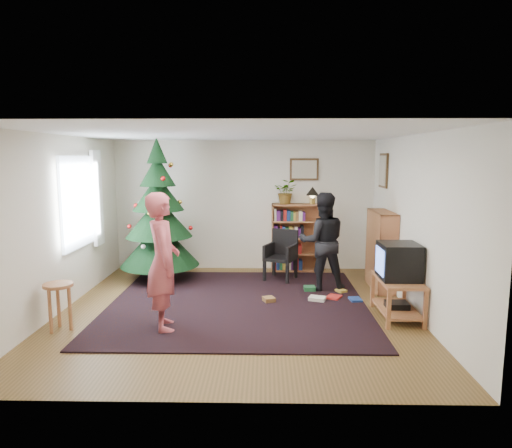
{
  "coord_description": "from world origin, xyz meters",
  "views": [
    {
      "loc": [
        0.41,
        -6.31,
        2.19
      ],
      "look_at": [
        0.26,
        1.06,
        1.1
      ],
      "focal_mm": 32.0,
      "sensor_mm": 36.0,
      "label": 1
    }
  ],
  "objects_px": {
    "stool": "(59,294)",
    "person_by_chair": "(322,242)",
    "potted_plant": "(286,192)",
    "crt_tv": "(399,261)",
    "picture_back": "(304,169)",
    "armchair": "(280,253)",
    "picture_right": "(383,171)",
    "bookshelf_right": "(381,249)",
    "tv_stand": "(397,294)",
    "christmas_tree": "(159,222)",
    "table_lamp": "(313,192)",
    "person_standing": "(163,262)",
    "bookshelf_back": "(296,237)"
  },
  "relations": [
    {
      "from": "stool",
      "to": "person_by_chair",
      "type": "height_order",
      "value": "person_by_chair"
    },
    {
      "from": "picture_back",
      "to": "potted_plant",
      "type": "distance_m",
      "value": 0.56
    },
    {
      "from": "picture_right",
      "to": "crt_tv",
      "type": "relative_size",
      "value": 1.08
    },
    {
      "from": "stool",
      "to": "person_by_chair",
      "type": "distance_m",
      "value": 4.03
    },
    {
      "from": "crt_tv",
      "to": "table_lamp",
      "type": "distance_m",
      "value": 2.84
    },
    {
      "from": "armchair",
      "to": "picture_back",
      "type": "bearing_deg",
      "value": 82.18
    },
    {
      "from": "bookshelf_right",
      "to": "stool",
      "type": "relative_size",
      "value": 2.12
    },
    {
      "from": "crt_tv",
      "to": "armchair",
      "type": "xyz_separation_m",
      "value": [
        -1.54,
        1.96,
        -0.31
      ]
    },
    {
      "from": "bookshelf_right",
      "to": "tv_stand",
      "type": "relative_size",
      "value": 1.38
    },
    {
      "from": "picture_right",
      "to": "table_lamp",
      "type": "distance_m",
      "value": 1.38
    },
    {
      "from": "picture_back",
      "to": "armchair",
      "type": "xyz_separation_m",
      "value": [
        -0.47,
        -0.76,
        -1.47
      ]
    },
    {
      "from": "christmas_tree",
      "to": "crt_tv",
      "type": "distance_m",
      "value": 4.14
    },
    {
      "from": "bookshelf_right",
      "to": "tv_stand",
      "type": "xyz_separation_m",
      "value": [
        -0.12,
        -1.41,
        -0.34
      ]
    },
    {
      "from": "picture_back",
      "to": "table_lamp",
      "type": "relative_size",
      "value": 1.67
    },
    {
      "from": "stool",
      "to": "bookshelf_back",
      "type": "bearing_deg",
      "value": 44.46
    },
    {
      "from": "armchair",
      "to": "stool",
      "type": "height_order",
      "value": "armchair"
    },
    {
      "from": "picture_right",
      "to": "bookshelf_right",
      "type": "xyz_separation_m",
      "value": [
        -0.14,
        -0.58,
        -1.29
      ]
    },
    {
      "from": "stool",
      "to": "picture_back",
      "type": "bearing_deg",
      "value": 44.39
    },
    {
      "from": "armchair",
      "to": "person_by_chair",
      "type": "relative_size",
      "value": 0.55
    },
    {
      "from": "stool",
      "to": "person_standing",
      "type": "xyz_separation_m",
      "value": [
        1.32,
        0.08,
        0.41
      ]
    },
    {
      "from": "picture_right",
      "to": "crt_tv",
      "type": "bearing_deg",
      "value": -97.35
    },
    {
      "from": "picture_back",
      "to": "person_by_chair",
      "type": "bearing_deg",
      "value": -81.93
    },
    {
      "from": "tv_stand",
      "to": "table_lamp",
      "type": "bearing_deg",
      "value": 109.49
    },
    {
      "from": "picture_back",
      "to": "bookshelf_back",
      "type": "bearing_deg",
      "value": -137.31
    },
    {
      "from": "picture_back",
      "to": "armchair",
      "type": "height_order",
      "value": "picture_back"
    },
    {
      "from": "person_standing",
      "to": "bookshelf_right",
      "type": "bearing_deg",
      "value": -76.56
    },
    {
      "from": "bookshelf_right",
      "to": "tv_stand",
      "type": "bearing_deg",
      "value": 175.15
    },
    {
      "from": "bookshelf_right",
      "to": "armchair",
      "type": "distance_m",
      "value": 1.76
    },
    {
      "from": "crt_tv",
      "to": "table_lamp",
      "type": "relative_size",
      "value": 1.69
    },
    {
      "from": "bookshelf_back",
      "to": "table_lamp",
      "type": "xyz_separation_m",
      "value": [
        0.3,
        0.0,
        0.86
      ]
    },
    {
      "from": "stool",
      "to": "potted_plant",
      "type": "height_order",
      "value": "potted_plant"
    },
    {
      "from": "crt_tv",
      "to": "stool",
      "type": "distance_m",
      "value": 4.46
    },
    {
      "from": "person_by_chair",
      "to": "potted_plant",
      "type": "relative_size",
      "value": 3.48
    },
    {
      "from": "picture_back",
      "to": "table_lamp",
      "type": "distance_m",
      "value": 0.47
    },
    {
      "from": "picture_right",
      "to": "christmas_tree",
      "type": "xyz_separation_m",
      "value": [
        -3.94,
        -0.13,
        -0.9
      ]
    },
    {
      "from": "picture_right",
      "to": "person_standing",
      "type": "distance_m",
      "value": 4.31
    },
    {
      "from": "potted_plant",
      "to": "christmas_tree",
      "type": "bearing_deg",
      "value": -162.34
    },
    {
      "from": "armchair",
      "to": "person_standing",
      "type": "relative_size",
      "value": 0.51
    },
    {
      "from": "picture_right",
      "to": "person_by_chair",
      "type": "distance_m",
      "value": 1.74
    },
    {
      "from": "picture_right",
      "to": "table_lamp",
      "type": "xyz_separation_m",
      "value": [
        -1.17,
        0.59,
        -0.43
      ]
    },
    {
      "from": "crt_tv",
      "to": "armchair",
      "type": "relative_size",
      "value": 0.62
    },
    {
      "from": "potted_plant",
      "to": "crt_tv",
      "type": "bearing_deg",
      "value": -61.36
    },
    {
      "from": "bookshelf_back",
      "to": "potted_plant",
      "type": "bearing_deg",
      "value": 180.0
    },
    {
      "from": "picture_right",
      "to": "table_lamp",
      "type": "height_order",
      "value": "picture_right"
    },
    {
      "from": "picture_back",
      "to": "christmas_tree",
      "type": "height_order",
      "value": "christmas_tree"
    },
    {
      "from": "picture_back",
      "to": "bookshelf_right",
      "type": "distance_m",
      "value": 2.19
    },
    {
      "from": "bookshelf_back",
      "to": "table_lamp",
      "type": "relative_size",
      "value": 3.95
    },
    {
      "from": "armchair",
      "to": "potted_plant",
      "type": "bearing_deg",
      "value": 102.66
    },
    {
      "from": "bookshelf_right",
      "to": "christmas_tree",
      "type": "bearing_deg",
      "value": 83.26
    },
    {
      "from": "christmas_tree",
      "to": "potted_plant",
      "type": "distance_m",
      "value": 2.43
    }
  ]
}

